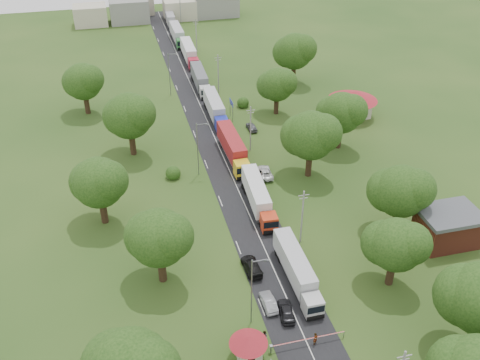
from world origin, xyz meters
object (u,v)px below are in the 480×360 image
object	(u,v)px
guard_booth	(248,344)
info_sign	(231,105)
truck_0	(297,269)
pedestrian_near	(315,339)
car_lane_front	(286,311)
boom_barrier	(297,342)
car_lane_mid	(269,302)

from	to	relation	value
guard_booth	info_sign	world-z (taller)	info_sign
truck_0	pedestrian_near	bearing A→B (deg)	-97.10
car_lane_front	pedestrian_near	world-z (taller)	pedestrian_near
boom_barrier	pedestrian_near	world-z (taller)	pedestrian_near
pedestrian_near	car_lane_front	bearing A→B (deg)	75.10
guard_booth	info_sign	size ratio (longest dim) A/B	1.07
pedestrian_near	car_lane_mid	bearing A→B (deg)	81.56
car_lane_front	info_sign	bearing A→B (deg)	-89.23
car_lane_front	boom_barrier	bearing A→B (deg)	93.11
boom_barrier	truck_0	world-z (taller)	truck_0
guard_booth	car_lane_front	xyz separation A→B (m)	(6.20, 5.00, -1.44)
info_sign	guard_booth	bearing A→B (deg)	-101.68
guard_booth	car_lane_mid	bearing A→B (deg)	57.20
guard_booth	info_sign	xyz separation A→B (m)	(12.40, 60.00, 0.84)
guard_booth	car_lane_front	bearing A→B (deg)	38.89
car_lane_mid	car_lane_front	bearing A→B (deg)	129.50
info_sign	truck_0	size ratio (longest dim) A/B	0.29
guard_booth	car_lane_mid	world-z (taller)	guard_booth
info_sign	car_lane_mid	distance (m)	53.63
truck_0	car_lane_mid	distance (m)	6.14
boom_barrier	truck_0	bearing A→B (deg)	71.29
truck_0	car_lane_front	size ratio (longest dim) A/B	3.29
boom_barrier	pedestrian_near	bearing A→B (deg)	-2.20
car_lane_mid	pedestrian_near	world-z (taller)	pedestrian_near
truck_0	guard_booth	bearing A→B (deg)	-131.89
info_sign	car_lane_mid	size ratio (longest dim) A/B	1.00
truck_0	pedestrian_near	size ratio (longest dim) A/B	8.26
guard_booth	car_lane_mid	size ratio (longest dim) A/B	1.07
info_sign	car_lane_front	distance (m)	55.40
info_sign	truck_0	world-z (taller)	info_sign
info_sign	car_lane_mid	bearing A→B (deg)	-98.46
info_sign	car_lane_mid	world-z (taller)	info_sign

